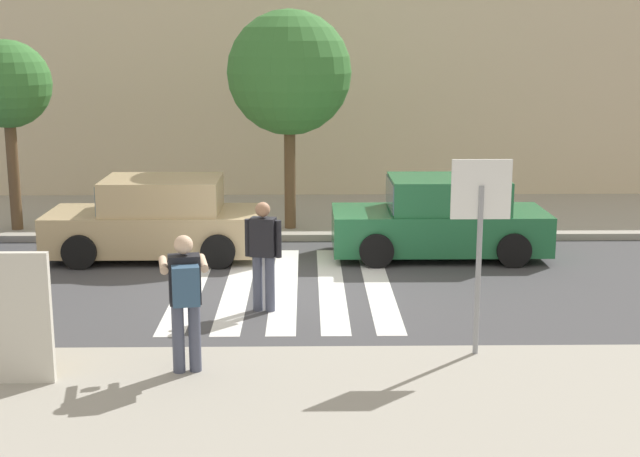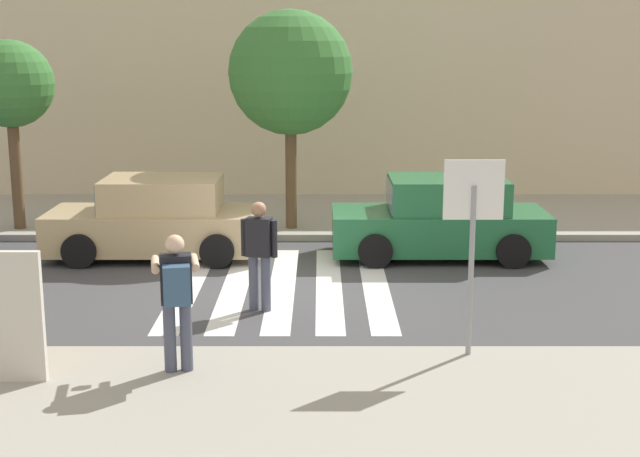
{
  "view_description": "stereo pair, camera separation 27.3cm",
  "coord_description": "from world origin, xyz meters",
  "px_view_note": "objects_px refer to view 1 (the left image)",
  "views": [
    {
      "loc": [
        0.37,
        -14.48,
        4.2
      ],
      "look_at": [
        0.6,
        -0.2,
        1.1
      ],
      "focal_mm": 50.0,
      "sensor_mm": 36.0,
      "label": 1
    },
    {
      "loc": [
        0.65,
        -14.48,
        4.2
      ],
      "look_at": [
        0.6,
        -0.2,
        1.1
      ],
      "focal_mm": 50.0,
      "sensor_mm": 36.0,
      "label": 2
    }
  ],
  "objects_px": {
    "pedestrian_crossing": "(263,250)",
    "street_tree_west": "(7,86)",
    "stop_sign": "(480,214)",
    "photographer_with_backpack": "(185,292)",
    "street_tree_center": "(289,73)",
    "parked_car_tan": "(158,220)",
    "parked_car_green": "(441,220)",
    "advertising_board": "(5,318)"
  },
  "relations": [
    {
      "from": "pedestrian_crossing",
      "to": "advertising_board",
      "type": "height_order",
      "value": "advertising_board"
    },
    {
      "from": "street_tree_west",
      "to": "pedestrian_crossing",
      "type": "bearing_deg",
      "value": -44.49
    },
    {
      "from": "pedestrian_crossing",
      "to": "parked_car_green",
      "type": "height_order",
      "value": "pedestrian_crossing"
    },
    {
      "from": "parked_car_green",
      "to": "street_tree_center",
      "type": "height_order",
      "value": "street_tree_center"
    },
    {
      "from": "photographer_with_backpack",
      "to": "street_tree_west",
      "type": "bearing_deg",
      "value": 119.46
    },
    {
      "from": "stop_sign",
      "to": "parked_car_tan",
      "type": "height_order",
      "value": "stop_sign"
    },
    {
      "from": "stop_sign",
      "to": "photographer_with_backpack",
      "type": "relative_size",
      "value": 1.48
    },
    {
      "from": "pedestrian_crossing",
      "to": "street_tree_west",
      "type": "relative_size",
      "value": 0.43
    },
    {
      "from": "pedestrian_crossing",
      "to": "street_tree_west",
      "type": "distance_m",
      "value": 8.06
    },
    {
      "from": "street_tree_west",
      "to": "advertising_board",
      "type": "relative_size",
      "value": 2.5
    },
    {
      "from": "pedestrian_crossing",
      "to": "street_tree_center",
      "type": "distance_m",
      "value": 6.01
    },
    {
      "from": "pedestrian_crossing",
      "to": "advertising_board",
      "type": "xyz_separation_m",
      "value": [
        -2.9,
        -3.22,
        -0.03
      ]
    },
    {
      "from": "photographer_with_backpack",
      "to": "parked_car_tan",
      "type": "height_order",
      "value": "photographer_with_backpack"
    },
    {
      "from": "street_tree_west",
      "to": "parked_car_green",
      "type": "bearing_deg",
      "value": -12.57
    },
    {
      "from": "parked_car_tan",
      "to": "parked_car_green",
      "type": "relative_size",
      "value": 1.0
    },
    {
      "from": "photographer_with_backpack",
      "to": "parked_car_tan",
      "type": "bearing_deg",
      "value": 102.19
    },
    {
      "from": "pedestrian_crossing",
      "to": "parked_car_green",
      "type": "xyz_separation_m",
      "value": [
        3.27,
        3.47,
        -0.25
      ]
    },
    {
      "from": "advertising_board",
      "to": "street_tree_center",
      "type": "bearing_deg",
      "value": 69.71
    },
    {
      "from": "parked_car_tan",
      "to": "parked_car_green",
      "type": "distance_m",
      "value": 5.46
    },
    {
      "from": "pedestrian_crossing",
      "to": "street_tree_center",
      "type": "xyz_separation_m",
      "value": [
        0.32,
        5.48,
        2.46
      ]
    },
    {
      "from": "parked_car_green",
      "to": "advertising_board",
      "type": "distance_m",
      "value": 9.1
    },
    {
      "from": "photographer_with_backpack",
      "to": "advertising_board",
      "type": "xyz_separation_m",
      "value": [
        -2.09,
        -0.28,
        -0.23
      ]
    },
    {
      "from": "stop_sign",
      "to": "photographer_with_backpack",
      "type": "bearing_deg",
      "value": -170.35
    },
    {
      "from": "advertising_board",
      "to": "photographer_with_backpack",
      "type": "bearing_deg",
      "value": 7.74
    },
    {
      "from": "street_tree_west",
      "to": "advertising_board",
      "type": "bearing_deg",
      "value": -73.06
    },
    {
      "from": "parked_car_tan",
      "to": "advertising_board",
      "type": "relative_size",
      "value": 2.56
    },
    {
      "from": "street_tree_west",
      "to": "street_tree_center",
      "type": "relative_size",
      "value": 0.87
    },
    {
      "from": "pedestrian_crossing",
      "to": "photographer_with_backpack",
      "type": "bearing_deg",
      "value": -105.36
    },
    {
      "from": "parked_car_green",
      "to": "street_tree_center",
      "type": "distance_m",
      "value": 4.48
    },
    {
      "from": "parked_car_tan",
      "to": "advertising_board",
      "type": "xyz_separation_m",
      "value": [
        -0.71,
        -6.69,
        0.21
      ]
    },
    {
      "from": "stop_sign",
      "to": "parked_car_tan",
      "type": "xyz_separation_m",
      "value": [
        -5.06,
        5.78,
        -1.27
      ]
    },
    {
      "from": "street_tree_center",
      "to": "advertising_board",
      "type": "height_order",
      "value": "street_tree_center"
    },
    {
      "from": "pedestrian_crossing",
      "to": "parked_car_tan",
      "type": "relative_size",
      "value": 0.42
    },
    {
      "from": "street_tree_west",
      "to": "street_tree_center",
      "type": "xyz_separation_m",
      "value": [
        5.85,
        0.05,
        0.25
      ]
    },
    {
      "from": "photographer_with_backpack",
      "to": "street_tree_center",
      "type": "distance_m",
      "value": 8.79
    },
    {
      "from": "stop_sign",
      "to": "street_tree_center",
      "type": "height_order",
      "value": "street_tree_center"
    },
    {
      "from": "parked_car_green",
      "to": "advertising_board",
      "type": "relative_size",
      "value": 2.56
    },
    {
      "from": "photographer_with_backpack",
      "to": "pedestrian_crossing",
      "type": "distance_m",
      "value": 3.05
    },
    {
      "from": "pedestrian_crossing",
      "to": "parked_car_green",
      "type": "relative_size",
      "value": 0.42
    },
    {
      "from": "photographer_with_backpack",
      "to": "parked_car_green",
      "type": "height_order",
      "value": "photographer_with_backpack"
    },
    {
      "from": "photographer_with_backpack",
      "to": "advertising_board",
      "type": "distance_m",
      "value": 2.12
    },
    {
      "from": "stop_sign",
      "to": "parked_car_green",
      "type": "bearing_deg",
      "value": 86.01
    }
  ]
}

